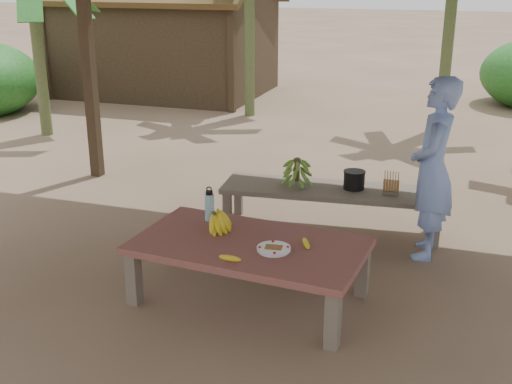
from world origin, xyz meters
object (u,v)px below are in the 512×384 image
(cooking_pot, at_px, (354,180))
(plate, at_px, (274,249))
(water_flask, at_px, (210,206))
(work_table, at_px, (249,250))
(bench, at_px, (331,193))
(woman, at_px, (433,169))
(ripe_banana_bunch, at_px, (214,220))

(cooking_pot, bearing_deg, plate, -99.17)
(water_flask, bearing_deg, work_table, -35.99)
(bench, height_order, cooking_pot, cooking_pot)
(water_flask, xyz_separation_m, woman, (1.76, 1.00, 0.21))
(work_table, xyz_separation_m, bench, (0.31, 1.65, -0.04))
(work_table, relative_size, ripe_banana_bunch, 6.63)
(work_table, distance_m, cooking_pot, 1.79)
(work_table, bearing_deg, plate, -18.68)
(cooking_pot, bearing_deg, water_flask, -126.34)
(ripe_banana_bunch, distance_m, woman, 2.04)
(work_table, relative_size, bench, 0.83)
(plate, bearing_deg, cooking_pot, 80.83)
(bench, xyz_separation_m, ripe_banana_bunch, (-0.67, -1.50, 0.19))
(cooking_pot, bearing_deg, ripe_banana_bunch, -119.62)
(bench, height_order, ripe_banana_bunch, ripe_banana_bunch)
(woman, bearing_deg, ripe_banana_bunch, -53.71)
(work_table, xyz_separation_m, ripe_banana_bunch, (-0.36, 0.15, 0.15))
(ripe_banana_bunch, relative_size, cooking_pot, 1.35)
(work_table, bearing_deg, bench, 84.11)
(woman, bearing_deg, work_table, -43.29)
(bench, xyz_separation_m, cooking_pot, (0.21, 0.06, 0.14))
(work_table, height_order, cooking_pot, cooking_pot)
(work_table, relative_size, water_flask, 6.18)
(ripe_banana_bunch, height_order, water_flask, water_flask)
(water_flask, relative_size, cooking_pot, 1.45)
(plate, relative_size, woman, 0.16)
(work_table, distance_m, woman, 1.90)
(bench, relative_size, woman, 1.34)
(work_table, height_order, woman, woman)
(water_flask, height_order, woman, woman)
(ripe_banana_bunch, xyz_separation_m, water_flask, (-0.12, 0.19, 0.04))
(ripe_banana_bunch, height_order, cooking_pot, ripe_banana_bunch)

